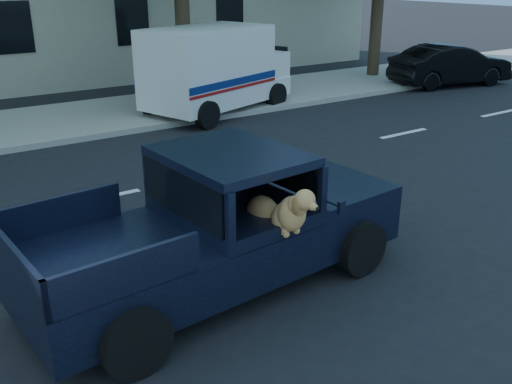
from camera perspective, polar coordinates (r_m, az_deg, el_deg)
ground at (r=7.89m, az=-7.31°, el=-8.44°), size 120.00×120.00×0.00m
far_sidewalk at (r=16.13m, az=-22.38°, el=6.03°), size 60.00×4.00×0.15m
lane_stripes at (r=11.47m, az=-6.11°, el=1.40°), size 21.60×0.14×0.01m
pickup_truck at (r=7.36m, az=-4.41°, el=-5.27°), size 5.14×2.69×1.79m
mail_truck at (r=16.61m, az=-4.11°, el=11.48°), size 4.87×3.40×2.44m
parked_sedan at (r=21.94m, az=18.89°, el=11.92°), size 2.42×4.62×1.45m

